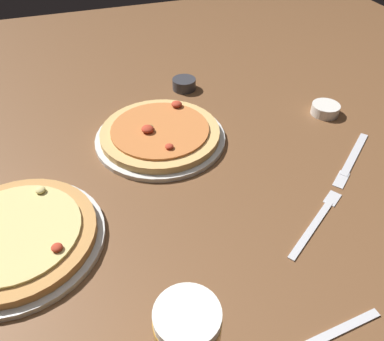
# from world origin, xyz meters

# --- Properties ---
(ground_plane) EXTENTS (2.40, 2.40, 0.03)m
(ground_plane) POSITION_xyz_m (0.00, 0.00, -0.01)
(ground_plane) COLOR brown
(pizza_plate_near) EXTENTS (0.33, 0.33, 0.05)m
(pizza_plate_near) POSITION_xyz_m (-0.37, -0.07, 0.02)
(pizza_plate_near) COLOR silver
(pizza_plate_near) RESTS_ON ground_plane
(pizza_plate_far) EXTENTS (0.33, 0.33, 0.05)m
(pizza_plate_far) POSITION_xyz_m (-0.03, 0.16, 0.02)
(pizza_plate_far) COLOR silver
(pizza_plate_far) RESTS_ON ground_plane
(ramekin_sauce) EXTENTS (0.08, 0.08, 0.03)m
(ramekin_sauce) POSITION_xyz_m (0.44, 0.13, 0.01)
(ramekin_sauce) COLOR silver
(ramekin_sauce) RESTS_ON ground_plane
(ramekin_butter) EXTENTS (0.07, 0.07, 0.03)m
(ramekin_butter) POSITION_xyz_m (0.11, 0.39, 0.02)
(ramekin_butter) COLOR #333338
(ramekin_butter) RESTS_ON ground_plane
(fork_left) EXTENTS (0.21, 0.04, 0.01)m
(fork_left) POSITION_xyz_m (0.07, -0.42, 0.00)
(fork_left) COLOR silver
(fork_left) RESTS_ON ground_plane
(knife_right) EXTENTS (0.20, 0.16, 0.01)m
(knife_right) POSITION_xyz_m (0.38, -0.06, 0.00)
(knife_right) COLOR silver
(knife_right) RESTS_ON ground_plane
(fork_spare) EXTENTS (0.19, 0.14, 0.01)m
(fork_spare) POSITION_xyz_m (0.19, -0.21, 0.00)
(fork_spare) COLOR silver
(fork_spare) RESTS_ON ground_plane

